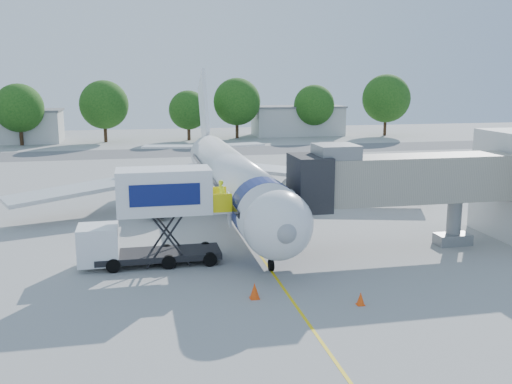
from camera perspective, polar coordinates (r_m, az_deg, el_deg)
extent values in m
plane|color=#9B9B98|center=(40.66, -1.59, -3.53)|extent=(160.00, 160.00, 0.00)
cube|color=yellow|center=(40.66, -1.59, -3.52)|extent=(0.15, 70.00, 0.01)
cube|color=#59595B|center=(81.63, -6.90, 3.99)|extent=(120.00, 10.00, 0.01)
cylinder|color=white|center=(42.90, -2.33, 1.37)|extent=(3.70, 28.00, 3.70)
sphere|color=white|center=(29.49, 2.22, -3.31)|extent=(3.70, 3.70, 3.70)
sphere|color=gray|center=(28.05, 2.99, -4.10)|extent=(1.10, 1.10, 1.10)
cone|color=white|center=(59.54, -5.07, 4.17)|extent=(3.70, 6.00, 3.70)
cube|color=white|center=(60.15, -5.26, 8.26)|extent=(0.35, 7.26, 8.29)
cube|color=silver|center=(48.60, 7.50, 1.63)|extent=(16.17, 9.32, 1.42)
cube|color=silver|center=(45.94, -14.21, 0.81)|extent=(16.17, 9.32, 1.42)
cylinder|color=#999BA0|center=(45.86, 4.16, -0.16)|extent=(2.10, 3.60, 2.10)
cylinder|color=#999BA0|center=(44.15, -9.70, -0.75)|extent=(2.10, 3.60, 2.10)
cube|color=black|center=(29.10, 2.37, -2.60)|extent=(2.60, 1.39, 0.81)
cylinder|color=#0C1758|center=(32.32, 0.93, -1.98)|extent=(3.73, 2.00, 3.73)
cylinder|color=silver|center=(31.53, 1.52, -6.58)|extent=(0.16, 0.16, 1.50)
cylinder|color=black|center=(31.66, 1.52, -7.32)|extent=(0.25, 0.64, 0.64)
cylinder|color=black|center=(46.76, 0.22, -0.96)|extent=(0.35, 0.90, 0.90)
cylinder|color=black|center=(45.98, -6.13, -1.25)|extent=(0.35, 0.90, 0.90)
cube|color=#9E9887|center=(35.98, 14.69, 1.30)|extent=(13.60, 2.60, 2.80)
cube|color=black|center=(33.72, 5.37, 0.96)|extent=(2.00, 3.20, 3.20)
cube|color=slate|center=(33.95, 8.01, 4.05)|extent=(2.40, 2.40, 0.80)
cylinder|color=slate|center=(38.25, 19.18, -2.82)|extent=(0.90, 0.90, 3.00)
cube|color=slate|center=(38.53, 19.06, -4.48)|extent=(2.20, 1.20, 0.70)
cylinder|color=black|center=(38.09, 17.90, -4.59)|extent=(0.30, 0.70, 0.70)
cylinder|color=black|center=(39.00, 20.20, -4.37)|extent=(0.30, 0.70, 0.70)
cube|color=black|center=(33.20, -9.69, -6.17)|extent=(7.00, 2.30, 0.35)
cube|color=white|center=(33.03, -15.49, -5.07)|extent=(2.20, 2.20, 2.10)
cube|color=black|center=(32.91, -15.53, -4.32)|extent=(1.90, 2.10, 0.70)
cube|color=white|center=(32.29, -9.20, 0.13)|extent=(5.20, 2.40, 2.50)
cube|color=#0C1758|center=(31.10, -9.09, -0.31)|extent=(3.80, 0.04, 1.20)
cube|color=silver|center=(32.83, -3.64, -1.70)|extent=(1.10, 2.20, 0.10)
cube|color=yellow|center=(31.70, -3.37, -1.16)|extent=(1.10, 0.06, 1.10)
cube|color=yellow|center=(33.73, -3.91, -0.39)|extent=(1.10, 0.06, 1.10)
cylinder|color=black|center=(32.45, -4.63, -6.74)|extent=(0.80, 0.25, 0.80)
cylinder|color=black|center=(34.44, -5.08, -5.66)|extent=(0.80, 0.25, 0.80)
cylinder|color=black|center=(32.26, -14.08, -7.17)|extent=(0.80, 0.25, 0.80)
cylinder|color=black|center=(34.26, -13.96, -6.06)|extent=(0.80, 0.25, 0.80)
imported|color=#BCDA17|center=(32.66, -3.46, -0.21)|extent=(0.56, 0.69, 1.64)
cube|color=white|center=(24.35, 13.56, -12.72)|extent=(3.66, 2.41, 1.35)
cube|color=#0C1758|center=(24.18, 13.61, -11.78)|extent=(2.23, 2.01, 0.34)
cylinder|color=black|center=(23.26, 11.85, -14.75)|extent=(0.71, 0.38, 0.67)
cylinder|color=black|center=(24.25, 9.94, -13.54)|extent=(0.71, 0.38, 0.67)
cylinder|color=black|center=(24.82, 17.03, -13.28)|extent=(0.71, 0.38, 0.67)
cylinder|color=black|center=(25.75, 15.03, -12.24)|extent=(0.71, 0.38, 0.67)
cone|color=#FF4A0D|center=(27.59, 10.42, -10.43)|extent=(0.40, 0.40, 0.63)
cube|color=#FF4A0D|center=(27.70, 10.39, -11.00)|extent=(0.36, 0.36, 0.04)
cone|color=#FF4A0D|center=(27.85, -0.14, -9.85)|extent=(0.49, 0.49, 0.79)
cube|color=#FF4A0D|center=(27.99, -0.14, -10.55)|extent=(0.45, 0.45, 0.04)
cube|color=beige|center=(101.18, -23.97, 5.94)|extent=(18.00, 8.00, 5.00)
cube|color=slate|center=(101.01, -24.10, 7.44)|extent=(18.40, 8.40, 0.30)
cube|color=beige|center=(105.05, 4.19, 7.06)|extent=(16.00, 7.00, 5.00)
cube|color=slate|center=(104.88, 4.22, 8.50)|extent=(16.40, 7.40, 0.30)
cylinder|color=#382314|center=(96.15, -22.43, 5.33)|extent=(0.56, 0.56, 3.36)
sphere|color=#174512|center=(95.86, -22.61, 7.77)|extent=(7.47, 7.47, 7.47)
cylinder|color=#382314|center=(96.52, -14.83, 5.89)|extent=(0.56, 0.56, 3.52)
sphere|color=#174512|center=(96.22, -14.96, 8.44)|extent=(7.83, 7.83, 7.83)
cylinder|color=#382314|center=(96.89, -6.73, 6.03)|extent=(0.56, 0.56, 2.93)
sphere|color=#174512|center=(96.62, -6.78, 8.14)|extent=(6.51, 6.51, 6.51)
cylinder|color=#382314|center=(99.42, -1.91, 6.45)|extent=(0.56, 0.56, 3.65)
sphere|color=#174512|center=(99.13, -1.92, 9.01)|extent=(8.11, 8.11, 8.11)
cylinder|color=#382314|center=(102.85, 5.78, 6.44)|extent=(0.56, 0.56, 3.23)
sphere|color=#174512|center=(102.58, 5.83, 8.64)|extent=(7.17, 7.17, 7.17)
cylinder|color=#382314|center=(106.63, 12.78, 6.57)|extent=(0.56, 0.56, 3.87)
sphere|color=#174512|center=(106.35, 12.89, 9.11)|extent=(8.60, 8.60, 8.60)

